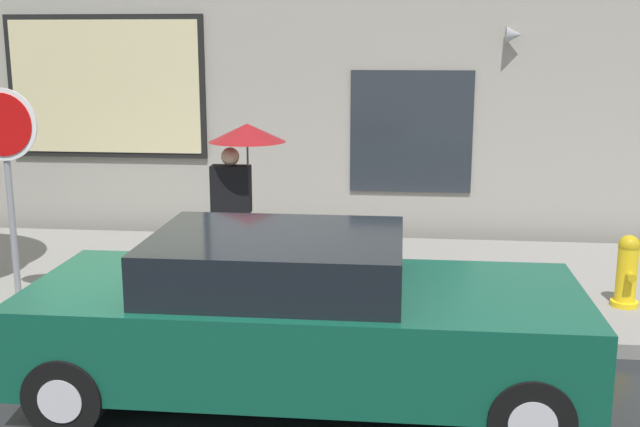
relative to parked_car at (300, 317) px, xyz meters
name	(u,v)px	position (x,y,z in m)	size (l,w,h in m)	color
ground_plane	(205,385)	(-0.87, 0.11, -0.72)	(60.00, 60.00, 0.00)	black
sidewalk	(264,279)	(-0.87, 3.11, -0.64)	(20.00, 4.00, 0.15)	gray
building_facade	(288,9)	(-0.90, 5.61, 2.77)	(20.00, 0.67, 7.00)	#9E998E
parked_car	(300,317)	(0.00, 0.00, 0.00)	(4.63, 1.94, 1.43)	#0F4C38
fire_hydrant	(627,271)	(3.31, 2.29, -0.17)	(0.30, 0.44, 0.80)	yellow
pedestrian_with_umbrella	(242,158)	(-1.09, 2.94, 0.92)	(0.92, 0.92, 1.90)	black
stop_sign	(5,155)	(-3.30, 1.50, 1.12)	(0.76, 0.10, 2.39)	gray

